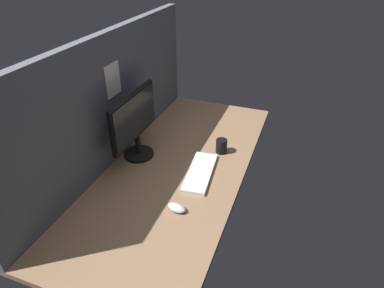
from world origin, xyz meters
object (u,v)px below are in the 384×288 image
at_px(monitor, 135,122).
at_px(mug_black_travel, 221,146).
at_px(keyboard, 200,172).
at_px(mouse, 177,208).

distance_m(monitor, mug_black_travel, 0.54).
xyz_separation_m(keyboard, mouse, (-0.32, 0.01, 0.01)).
bearing_deg(monitor, mouse, -131.95).
bearing_deg(mug_black_travel, mouse, 173.91).
bearing_deg(mouse, keyboard, 10.01).
bearing_deg(keyboard, monitor, 77.35).
bearing_deg(mug_black_travel, monitor, 113.72).
distance_m(mouse, mug_black_travel, 0.57).
height_order(monitor, mug_black_travel, monitor).
bearing_deg(mug_black_travel, keyboard, 168.89).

